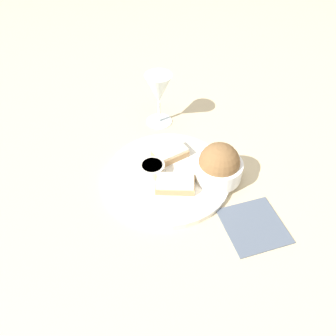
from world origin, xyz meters
TOP-DOWN VIEW (x-y plane):
  - ground_plane at (0.00, 0.00)m, footprint 4.00×4.00m
  - dinner_plate at (0.00, 0.00)m, footprint 0.31×0.31m
  - salad_bowl at (-0.12, 0.02)m, footprint 0.12×0.12m
  - sauce_ramekin at (0.04, -0.01)m, footprint 0.06×0.06m
  - cheese_toast_near at (-0.01, 0.05)m, footprint 0.10×0.06m
  - cheese_toast_far at (-0.01, -0.06)m, footprint 0.10×0.09m
  - wine_glass at (0.01, -0.23)m, footprint 0.08×0.08m
  - napkin at (-0.18, 0.16)m, footprint 0.16×0.16m

SIDE VIEW (x-z plane):
  - ground_plane at x=0.00m, z-range 0.00..0.00m
  - napkin at x=-0.18m, z-range 0.00..0.01m
  - dinner_plate at x=0.00m, z-range 0.00..0.01m
  - cheese_toast_near at x=-0.01m, z-range 0.01..0.04m
  - cheese_toast_far at x=-0.01m, z-range 0.01..0.04m
  - sauce_ramekin at x=0.04m, z-range 0.02..0.04m
  - salad_bowl at x=-0.12m, z-range 0.00..0.10m
  - wine_glass at x=0.01m, z-range 0.03..0.18m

